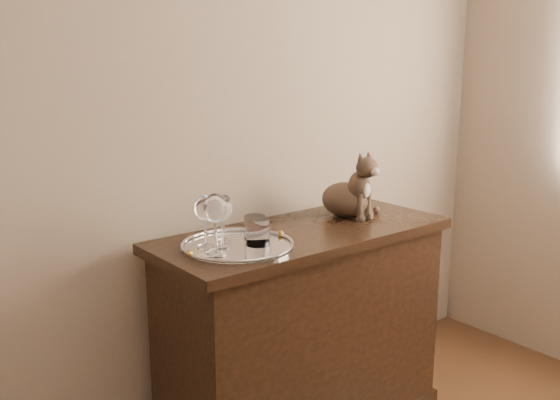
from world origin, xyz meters
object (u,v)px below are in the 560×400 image
Objects in this scene: sideboard at (303,331)px; cat at (346,183)px; tray at (238,247)px; wine_glass_d at (222,222)px; tumbler_a at (258,232)px; wine_glass_b at (224,218)px; wine_glass_c at (216,224)px; tumbler_c at (255,227)px; wine_glass_a at (205,221)px.

cat reaches higher than sideboard.
wine_glass_d reaches higher than tray.
wine_glass_b is at bearing 123.49° from tumbler_a.
wine_glass_c is 0.08m from wine_glass_d.
tumbler_c is 0.31× the size of cat.
wine_glass_a is at bearing 151.11° from tray.
tumbler_c reaches higher than sideboard.
wine_glass_a reaches higher than wine_glass_b.
wine_glass_a is at bearing 172.71° from tumbler_c.
wine_glass_d is (-0.04, -0.05, 0.00)m from wine_glass_b.
wine_glass_c is at bearing -164.38° from tray.
wine_glass_d is 0.16m from tumbler_c.
tumbler_c is at bearing 62.26° from tumbler_a.
sideboard is 6.40× the size of wine_glass_a.
tumbler_c is at bearing -7.29° from wine_glass_a.
wine_glass_d reaches higher than wine_glass_b.
tray is at bearing -174.85° from sideboard.
wine_glass_b reaches higher than tumbler_c.
wine_glass_b is (-0.34, 0.04, 0.52)m from sideboard.
tumbler_a is (0.11, -0.05, -0.04)m from wine_glass_d.
tray reaches higher than sideboard.
wine_glass_d is 0.13m from tumbler_a.
wine_glass_d is (-0.38, -0.01, 0.52)m from sideboard.
wine_glass_c reaches higher than wine_glass_a.
sideboard is 12.53× the size of tumbler_a.
wine_glass_b is (0.09, 0.02, -0.01)m from wine_glass_a.
tray is 1.91× the size of wine_glass_c.
tray is 2.13× the size of wine_glass_a.
wine_glass_a is 1.96× the size of tumbler_a.
tumbler_c is (0.11, -0.04, -0.04)m from wine_glass_b.
tumbler_a is (0.16, -0.09, -0.05)m from wine_glass_a.
cat is at bearing 2.87° from wine_glass_a.
tray is 0.15m from wine_glass_a.
tumbler_a is at bearing -56.51° from wine_glass_b.
wine_glass_b is 0.95× the size of wine_glass_d.
tray is (-0.33, -0.03, 0.43)m from sideboard.
tumbler_a is at bearing -29.41° from wine_glass_a.
wine_glass_d is (0.05, -0.04, -0.00)m from wine_glass_a.
wine_glass_c is 1.14× the size of wine_glass_d.
tumbler_c is at bearing 4.25° from wine_glass_d.
tumbler_a is (-0.27, -0.07, 0.48)m from sideboard.
tumbler_a is at bearing -1.74° from wine_glass_c.
cat is (0.62, 0.09, 0.14)m from tray.
cat is at bearing 8.32° from tray.
tray is at bearing -162.88° from tumbler_c.
cat reaches higher than tray.
wine_glass_b is at bearing 177.12° from cat.
wine_glass_d is 1.91× the size of tumbler_a.
wine_glass_a reaches higher than tumbler_a.
sideboard is 0.68m from wine_glass_a.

